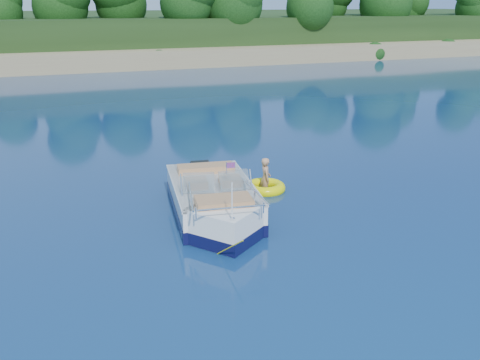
# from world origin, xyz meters

# --- Properties ---
(ground) EXTENTS (160.00, 160.00, 0.00)m
(ground) POSITION_xyz_m (0.00, 0.00, 0.00)
(ground) COLOR #0A1848
(ground) RESTS_ON ground
(shoreline) EXTENTS (170.00, 59.00, 6.00)m
(shoreline) POSITION_xyz_m (0.00, 63.77, 0.98)
(shoreline) COLOR #987E58
(shoreline) RESTS_ON ground
(treeline) EXTENTS (150.00, 7.12, 8.19)m
(treeline) POSITION_xyz_m (0.04, 41.01, 5.55)
(treeline) COLOR black
(treeline) RESTS_ON ground
(motorboat) EXTENTS (2.60, 5.77, 1.93)m
(motorboat) POSITION_xyz_m (0.84, 1.79, 0.37)
(motorboat) COLOR white
(motorboat) RESTS_ON ground
(tow_tube) EXTENTS (1.45, 1.45, 0.33)m
(tow_tube) POSITION_xyz_m (2.93, 3.28, 0.08)
(tow_tube) COLOR #FFFB01
(tow_tube) RESTS_ON ground
(boy) EXTENTS (0.44, 0.76, 1.41)m
(boy) POSITION_xyz_m (2.96, 3.33, 0.00)
(boy) COLOR tan
(boy) RESTS_ON ground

